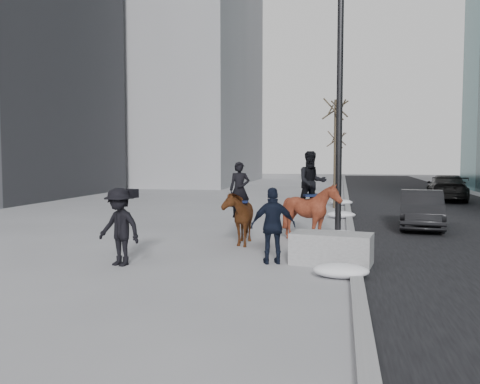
% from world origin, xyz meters
% --- Properties ---
extents(ground, '(120.00, 120.00, 0.00)m').
position_xyz_m(ground, '(0.00, 0.00, 0.00)').
color(ground, gray).
rests_on(ground, ground).
extents(road, '(8.00, 90.00, 0.01)m').
position_xyz_m(road, '(7.00, 10.00, 0.01)').
color(road, black).
rests_on(road, ground).
extents(curb, '(0.25, 90.00, 0.12)m').
position_xyz_m(curb, '(3.00, 10.00, 0.06)').
color(curb, gray).
rests_on(curb, ground).
extents(planter, '(1.92, 1.19, 0.72)m').
position_xyz_m(planter, '(2.48, -0.58, 0.36)').
color(planter, '#99989B').
rests_on(planter, ground).
extents(car_near, '(1.83, 4.07, 1.30)m').
position_xyz_m(car_near, '(5.39, 5.95, 0.65)').
color(car_near, black).
rests_on(car_near, ground).
extents(car_far, '(2.67, 5.23, 1.45)m').
position_xyz_m(car_far, '(8.44, 17.60, 0.73)').
color(car_far, black).
rests_on(car_far, ground).
extents(tree_near, '(1.20, 1.20, 5.70)m').
position_xyz_m(tree_near, '(2.40, 12.34, 2.85)').
color(tree_near, '#332A1E').
rests_on(tree_near, ground).
extents(tree_far, '(1.20, 1.20, 4.30)m').
position_xyz_m(tree_far, '(2.40, 20.45, 2.15)').
color(tree_far, '#392A22').
rests_on(tree_far, ground).
extents(mounted_left, '(1.04, 1.88, 2.31)m').
position_xyz_m(mounted_left, '(-0.14, 1.73, 0.86)').
color(mounted_left, '#472A0E').
rests_on(mounted_left, ground).
extents(mounted_right, '(1.80, 1.91, 2.61)m').
position_xyz_m(mounted_right, '(1.85, 2.38, 1.05)').
color(mounted_right, '#4A190E').
rests_on(mounted_right, ground).
extents(feeder, '(1.10, 0.98, 1.75)m').
position_xyz_m(feeder, '(1.17, -0.77, 0.88)').
color(feeder, black).
rests_on(feeder, ground).
extents(camera_crew, '(1.28, 0.98, 1.75)m').
position_xyz_m(camera_crew, '(-2.20, -1.63, 0.89)').
color(camera_crew, black).
rests_on(camera_crew, ground).
extents(lamppost, '(0.25, 0.80, 9.09)m').
position_xyz_m(lamppost, '(2.60, 3.15, 4.99)').
color(lamppost, black).
rests_on(lamppost, ground).
extents(snow_piles, '(1.14, 16.44, 0.29)m').
position_xyz_m(snow_piles, '(2.70, 5.90, 0.14)').
color(snow_piles, silver).
rests_on(snow_piles, ground).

